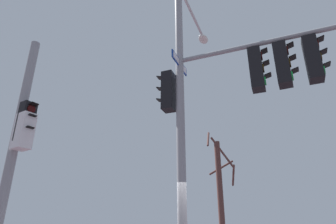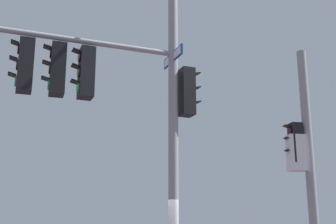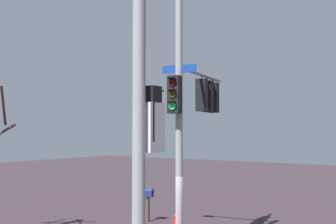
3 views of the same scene
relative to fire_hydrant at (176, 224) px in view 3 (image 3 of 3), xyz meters
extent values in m
cylinder|color=gray|center=(-2.81, -2.02, 4.13)|extent=(0.22, 0.22, 8.95)
cylinder|color=gray|center=(-0.87, -1.65, 5.42)|extent=(3.90, 0.84, 0.12)
cube|color=black|center=(-0.88, -1.66, 4.72)|extent=(0.36, 0.41, 1.10)
cylinder|color=#2F0403|center=(-0.72, -1.62, 5.06)|extent=(0.07, 0.22, 0.22)
cube|color=black|center=(-0.65, -1.61, 5.18)|extent=(0.20, 0.24, 0.06)
cylinder|color=#352504|center=(-0.72, -1.62, 4.72)|extent=(0.07, 0.22, 0.22)
cube|color=black|center=(-0.65, -1.61, 4.84)|extent=(0.20, 0.24, 0.06)
cylinder|color=#19D147|center=(-0.72, -1.62, 4.38)|extent=(0.07, 0.22, 0.22)
cube|color=black|center=(-0.65, -1.61, 4.50)|extent=(0.20, 0.24, 0.06)
cylinder|color=gray|center=(-0.88, -1.66, 5.35)|extent=(0.04, 0.04, 0.15)
cube|color=black|center=(-0.31, -1.55, 4.72)|extent=(0.34, 0.39, 1.10)
cylinder|color=#2F0403|center=(-0.14, -1.53, 5.06)|extent=(0.06, 0.22, 0.22)
cube|color=black|center=(-0.07, -1.52, 5.18)|extent=(0.18, 0.23, 0.06)
cylinder|color=#352504|center=(-0.14, -1.53, 4.72)|extent=(0.06, 0.22, 0.22)
cube|color=black|center=(-0.07, -1.52, 4.84)|extent=(0.18, 0.23, 0.06)
cylinder|color=#19D147|center=(-0.14, -1.53, 4.38)|extent=(0.06, 0.22, 0.22)
cube|color=black|center=(-0.07, -1.52, 4.50)|extent=(0.18, 0.23, 0.06)
cylinder|color=gray|center=(-0.31, -1.55, 5.35)|extent=(0.04, 0.04, 0.15)
cube|color=black|center=(0.32, -1.43, 4.72)|extent=(0.35, 0.40, 1.10)
cylinder|color=#2F0403|center=(0.48, -1.41, 5.06)|extent=(0.06, 0.22, 0.22)
cube|color=black|center=(0.56, -1.40, 5.18)|extent=(0.19, 0.23, 0.06)
cylinder|color=#352504|center=(0.48, -1.41, 4.72)|extent=(0.06, 0.22, 0.22)
cube|color=black|center=(0.56, -1.40, 4.84)|extent=(0.19, 0.23, 0.06)
cylinder|color=#19D147|center=(0.48, -1.41, 4.38)|extent=(0.06, 0.22, 0.22)
cube|color=black|center=(0.56, -1.40, 4.50)|extent=(0.19, 0.23, 0.06)
cylinder|color=gray|center=(0.32, -1.43, 5.35)|extent=(0.04, 0.04, 0.15)
cube|color=black|center=(-3.13, -2.08, 4.56)|extent=(0.37, 0.41, 1.10)
cylinder|color=#2F0403|center=(-3.30, -2.11, 4.90)|extent=(0.07, 0.22, 0.22)
cube|color=black|center=(-3.37, -2.12, 5.02)|extent=(0.20, 0.24, 0.06)
cylinder|color=#352504|center=(-3.30, -2.11, 4.56)|extent=(0.07, 0.22, 0.22)
cube|color=black|center=(-3.37, -2.12, 4.68)|extent=(0.20, 0.24, 0.06)
cylinder|color=#19D147|center=(-3.30, -2.11, 4.22)|extent=(0.07, 0.22, 0.22)
cube|color=black|center=(-3.37, -2.12, 4.34)|extent=(0.20, 0.24, 0.06)
cube|color=navy|center=(-2.81, -2.02, 5.36)|extent=(0.22, 1.09, 0.24)
cube|color=white|center=(-2.79, -2.01, 5.36)|extent=(0.18, 0.99, 0.18)
cylinder|color=gray|center=(-6.94, -3.85, 3.09)|extent=(0.26, 0.26, 6.86)
cube|color=white|center=(-6.58, -3.86, 3.56)|extent=(0.47, 0.38, 0.98)
cube|color=black|center=(-6.59, -3.86, 3.83)|extent=(0.30, 0.36, 1.10)
cylinder|color=#2F0403|center=(-6.43, -3.86, 4.17)|extent=(0.03, 0.22, 0.22)
cube|color=black|center=(-6.35, -3.86, 4.29)|extent=(0.16, 0.21, 0.06)
cylinder|color=#352504|center=(-6.43, -3.86, 3.83)|extent=(0.03, 0.22, 0.22)
cube|color=black|center=(-6.35, -3.86, 3.95)|extent=(0.16, 0.21, 0.06)
cylinder|color=#19D147|center=(-6.43, -3.86, 3.49)|extent=(0.03, 0.22, 0.22)
cube|color=black|center=(-6.35, -3.86, 3.61)|extent=(0.16, 0.21, 0.06)
sphere|color=red|center=(0.00, 0.00, 0.29)|extent=(0.20, 0.20, 0.20)
cube|color=#4C3823|center=(1.05, 2.17, 0.18)|extent=(0.10, 0.10, 1.05)
cube|color=navy|center=(1.05, 2.17, 0.83)|extent=(0.33, 0.48, 0.24)
cylinder|color=navy|center=(1.05, 2.17, 0.95)|extent=(0.33, 0.48, 0.24)
cylinder|color=brown|center=(-4.37, 4.52, 4.42)|extent=(0.82, 0.88, 1.42)
camera|label=1|loc=(0.50, -7.73, 1.27)|focal=29.79mm
camera|label=2|loc=(-0.88, 7.65, 1.53)|focal=49.34mm
camera|label=3|loc=(-13.22, -8.99, 3.47)|focal=45.03mm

